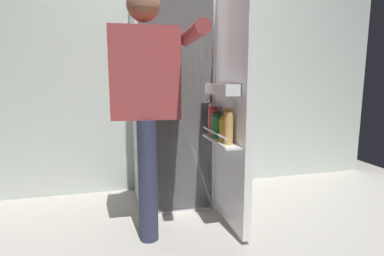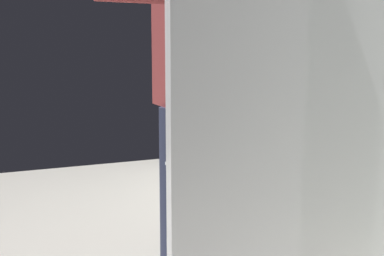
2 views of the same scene
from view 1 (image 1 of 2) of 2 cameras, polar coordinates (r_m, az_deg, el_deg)
The scene contains 4 objects.
ground_plane at distance 2.21m, azimuth -1.27°, elevation -18.36°, with size 5.11×5.11×0.00m, color #B7B2A8.
kitchen_wall at distance 2.87m, azimuth -5.56°, elevation 15.11°, with size 4.40×0.10×2.65m, color beige.
refrigerator at distance 2.46m, azimuth -3.36°, elevation 5.48°, with size 0.64×1.17×1.73m.
person at distance 1.92m, azimuth -8.51°, elevation 6.36°, with size 0.52×0.73×1.56m.
Camera 1 is at (-0.44, -1.91, 1.02)m, focal length 28.26 mm.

